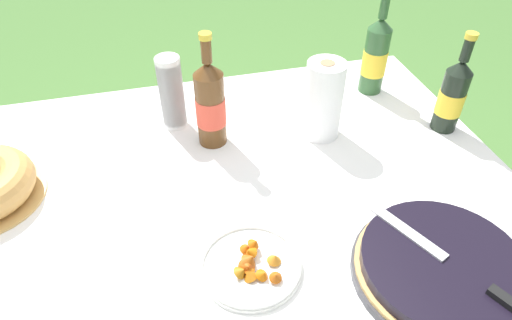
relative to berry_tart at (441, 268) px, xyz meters
name	(u,v)px	position (x,y,z in m)	size (l,w,h in m)	color
garden_table	(209,223)	(-0.45, 0.33, -0.08)	(1.65, 1.23, 0.67)	brown
tablecloth	(208,212)	(-0.45, 0.33, -0.04)	(1.66, 1.24, 0.10)	white
berry_tart	(441,268)	(0.00, 0.00, 0.00)	(0.38, 0.38, 0.06)	#38383D
serving_knife	(459,267)	(0.01, -0.03, 0.04)	(0.18, 0.35, 0.01)	silver
cup_stack	(172,93)	(-0.48, 0.70, 0.09)	(0.07, 0.07, 0.23)	white
cider_bottle_green	(375,56)	(0.19, 0.74, 0.10)	(0.08, 0.08, 0.34)	#2D562D
cider_bottle_amber	(210,104)	(-0.38, 0.59, 0.10)	(0.08, 0.08, 0.34)	brown
juice_bottle_red	(452,96)	(0.31, 0.48, 0.09)	(0.08, 0.08, 0.31)	black
snack_plate_left	(251,265)	(-0.39, 0.12, -0.02)	(0.23, 0.23, 0.05)	white
paper_towel_roll	(323,100)	(-0.07, 0.55, 0.09)	(0.11, 0.11, 0.24)	white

